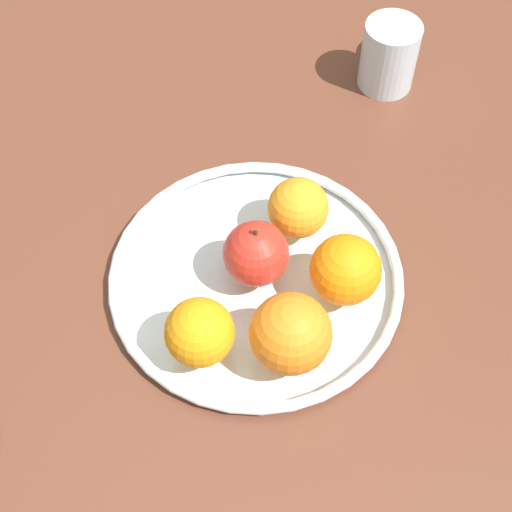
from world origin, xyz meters
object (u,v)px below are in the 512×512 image
object	(u,v)px
apple	(258,252)
orange_front_right	(298,208)
orange_back_right	(346,270)
fruit_bowl	(256,276)
ambient_mug	(390,54)
orange_back_left	(200,332)
orange_center	(291,334)

from	to	relation	value
apple	orange_front_right	world-z (taller)	apple
apple	orange_back_right	bearing A→B (deg)	-84.30
fruit_bowl	ambient_mug	distance (cm)	35.52
orange_back_left	ambient_mug	xyz separation A→B (cm)	(45.36, -6.72, -0.68)
orange_back_right	ambient_mug	world-z (taller)	orange_back_right
orange_front_right	orange_back_left	distance (cm)	18.00
apple	orange_back_left	xyz separation A→B (cm)	(-10.66, 1.99, -0.04)
orange_back_left	orange_front_right	bearing A→B (deg)	-12.59
orange_front_right	orange_center	bearing A→B (deg)	-163.93
fruit_bowl	orange_back_right	bearing A→B (deg)	-82.55
fruit_bowl	orange_center	size ratio (longest dim) A/B	3.95
fruit_bowl	ambient_mug	size ratio (longest dim) A/B	2.92
orange_back_left	orange_back_right	bearing A→B (deg)	-43.53
orange_front_right	fruit_bowl	bearing A→B (deg)	163.85
apple	ambient_mug	world-z (taller)	apple
orange_front_right	orange_back_left	bearing A→B (deg)	167.41
apple	orange_back_right	size ratio (longest dim) A/B	1.05
fruit_bowl	orange_front_right	xyz separation A→B (cm)	(7.21, -2.09, 4.18)
orange_back_left	apple	bearing A→B (deg)	-10.56
fruit_bowl	orange_back_right	distance (cm)	10.27
orange_back_left	ambient_mug	size ratio (longest dim) A/B	0.63
orange_center	orange_back_left	size ratio (longest dim) A/B	1.17
fruit_bowl	orange_center	bearing A→B (deg)	-140.45
apple	orange_front_right	distance (cm)	7.18
orange_center	orange_back_right	size ratio (longest dim) A/B	1.09
orange_center	ambient_mug	size ratio (longest dim) A/B	0.74
orange_back_right	apple	bearing A→B (deg)	95.70
ambient_mug	orange_center	bearing A→B (deg)	-177.97
orange_back_right	orange_back_left	world-z (taller)	orange_back_right
fruit_bowl	orange_back_left	xyz separation A→B (cm)	(-10.36, 1.84, 4.28)
orange_back_right	orange_back_left	bearing A→B (deg)	136.47
orange_center	orange_back_left	world-z (taller)	orange_center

